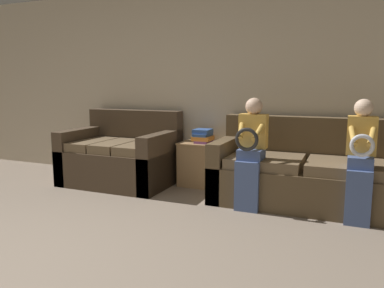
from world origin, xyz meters
name	(u,v)px	position (x,y,z in m)	size (l,w,h in m)	color
wall_back	(183,85)	(0.00, 3.16, 1.27)	(7.95, 0.06, 2.55)	beige
couch_main	(306,174)	(1.67, 2.66, 0.32)	(1.95, 0.91, 0.92)	brown
couch_side	(122,158)	(-0.65, 2.63, 0.33)	(1.37, 0.96, 0.94)	#473828
child_left_seated	(251,148)	(1.16, 2.27, 0.64)	(0.29, 0.38, 1.15)	#475B8E
child_right_seated	(361,155)	(2.19, 2.27, 0.64)	(0.26, 0.37, 1.15)	#475B8E
side_shelf	(203,163)	(0.39, 2.90, 0.29)	(0.58, 0.42, 0.56)	#9E7A51
book_stack	(203,136)	(0.38, 2.90, 0.64)	(0.23, 0.28, 0.17)	#7A4284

